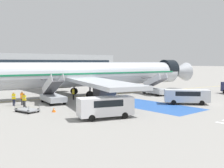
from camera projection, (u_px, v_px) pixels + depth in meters
The scene contains 14 objects.
ground_plane at pixel (98, 96), 42.22m from camera, with size 600.00×600.00×0.00m, color gray.
apron_leadline_yellow at pixel (91, 96), 42.46m from camera, with size 0.20×78.95×0.01m, color gold.
apron_stand_patch_blue at pixel (151, 105), 32.84m from camera, with size 5.94×12.71×0.01m, color #2856A8.
airliner at pixel (87, 74), 41.84m from camera, with size 44.85×36.37×10.08m.
boarding_stairs_forward at pixel (155, 89), 43.57m from camera, with size 2.95×5.47×3.63m.
boarding_stairs_aft at pixel (53, 96), 34.52m from camera, with size 2.95×5.47×3.96m.
service_van_1 at pixel (187, 95), 33.87m from camera, with size 5.30×5.51×1.88m.
service_van_2 at pixel (105, 106), 25.20m from camera, with size 5.64×3.53×2.07m.
baggage_cart at pixel (27, 110), 28.53m from camera, with size 2.09×2.89×0.87m.
ground_crew_0 at pixel (24, 99), 31.49m from camera, with size 0.46×0.47×1.67m.
ground_crew_1 at pixel (22, 97), 33.00m from camera, with size 0.48×0.35×1.75m.
ground_crew_2 at pixel (14, 98), 32.41m from camera, with size 0.49×0.42×1.75m.
ground_crew_3 at pixel (73, 93), 37.87m from camera, with size 0.32×0.47×1.69m.
traffic_cone_0 at pixel (54, 110), 28.48m from camera, with size 0.46×0.46×0.51m.
Camera 1 is at (-25.59, -33.26, 5.45)m, focal length 42.00 mm.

